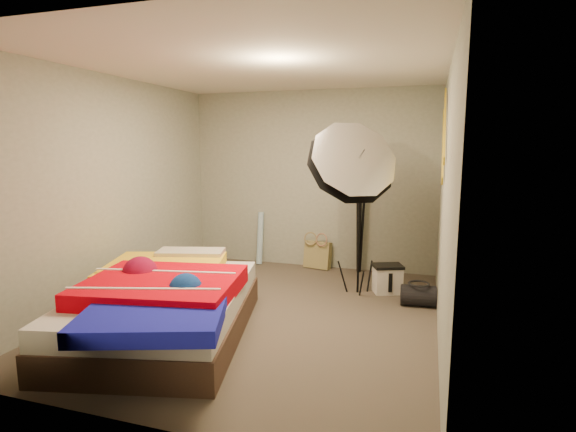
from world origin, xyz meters
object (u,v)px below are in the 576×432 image
at_px(tote_bag, 318,255).
at_px(camera_tripod, 360,217).
at_px(bed, 164,304).
at_px(camera_case, 387,280).
at_px(duffel_bag, 418,296).
at_px(photo_umbrella, 350,166).
at_px(wrapping_roll, 260,238).

distance_m(tote_bag, camera_tripod, 0.83).
bearing_deg(bed, camera_case, 45.24).
bearing_deg(camera_case, duffel_bag, -65.44).
bearing_deg(photo_umbrella, tote_bag, 119.79).
xyz_separation_m(tote_bag, camera_case, (1.05, -0.81, -0.03)).
xyz_separation_m(wrapping_roll, camera_case, (1.93, -0.81, -0.23)).
height_order(camera_case, photo_umbrella, photo_umbrella).
relative_size(camera_case, duffel_bag, 0.84).
height_order(photo_umbrella, camera_tripod, photo_umbrella).
distance_m(duffel_bag, bed, 2.69).
height_order(tote_bag, wrapping_roll, wrapping_roll).
relative_size(tote_bag, wrapping_roll, 0.50).
xyz_separation_m(tote_bag, photo_umbrella, (0.63, -1.10, 1.33)).
distance_m(duffel_bag, camera_tripod, 1.55).
height_order(camera_case, duffel_bag, camera_case).
distance_m(wrapping_roll, camera_tripod, 1.52).
distance_m(photo_umbrella, camera_tripod, 1.31).
bearing_deg(wrapping_roll, bed, -88.12).
height_order(wrapping_roll, duffel_bag, wrapping_roll).
distance_m(camera_case, camera_tripod, 1.10).
bearing_deg(camera_case, bed, -156.79).
bearing_deg(tote_bag, photo_umbrella, -48.69).
bearing_deg(tote_bag, camera_tripod, 9.36).
height_order(tote_bag, camera_tripod, camera_tripod).
relative_size(duffel_bag, camera_tripod, 0.28).
bearing_deg(tote_bag, bed, -94.97).
xyz_separation_m(tote_bag, duffel_bag, (1.42, -1.16, -0.08)).
height_order(wrapping_roll, camera_case, wrapping_roll).
bearing_deg(wrapping_roll, tote_bag, 0.00).
relative_size(photo_umbrella, camera_tripod, 1.57).
height_order(camera_case, bed, bed).
bearing_deg(camera_tripod, tote_bag, 177.84).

